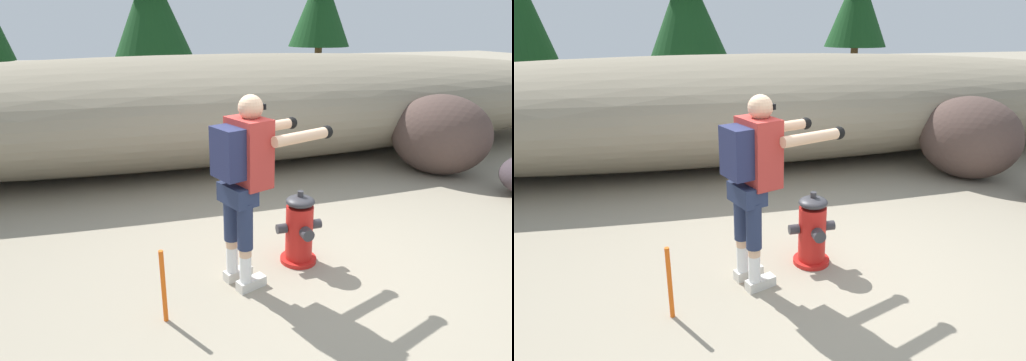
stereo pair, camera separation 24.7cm
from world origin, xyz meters
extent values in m
cube|color=gray|center=(0.00, 0.00, -0.02)|extent=(56.00, 56.00, 0.04)
ellipsoid|color=gray|center=(0.00, 3.86, 0.85)|extent=(17.47, 3.20, 1.69)
cylinder|color=red|center=(0.00, 0.28, 0.02)|extent=(0.34, 0.34, 0.04)
cylinder|color=red|center=(0.00, 0.28, 0.30)|extent=(0.25, 0.25, 0.52)
ellipsoid|color=#333338|center=(0.00, 0.28, 0.61)|extent=(0.27, 0.27, 0.10)
cylinder|color=#333338|center=(0.00, 0.28, 0.69)|extent=(0.06, 0.06, 0.05)
cylinder|color=#333338|center=(-0.18, 0.28, 0.37)|extent=(0.09, 0.09, 0.09)
cylinder|color=#333338|center=(0.17, 0.28, 0.37)|extent=(0.09, 0.09, 0.09)
cylinder|color=#333338|center=(0.00, 0.10, 0.37)|extent=(0.11, 0.09, 0.11)
cube|color=beige|center=(-0.63, 0.16, 0.04)|extent=(0.28, 0.18, 0.09)
cylinder|color=white|center=(-0.69, 0.14, 0.21)|extent=(0.10, 0.10, 0.24)
cylinder|color=#DBAD89|center=(-0.69, 0.14, 0.37)|extent=(0.10, 0.10, 0.07)
cylinder|color=#232D4C|center=(-0.69, 0.14, 0.60)|extent=(0.13, 0.13, 0.40)
cube|color=beige|center=(-0.56, -0.03, 0.04)|extent=(0.28, 0.18, 0.09)
cylinder|color=white|center=(-0.62, -0.05, 0.21)|extent=(0.10, 0.10, 0.24)
cylinder|color=#DBAD89|center=(-0.62, -0.05, 0.37)|extent=(0.10, 0.10, 0.07)
cylinder|color=#232D4C|center=(-0.62, -0.05, 0.60)|extent=(0.13, 0.13, 0.40)
cube|color=#232D4C|center=(-0.65, 0.05, 0.85)|extent=(0.30, 0.37, 0.16)
cube|color=#B2332D|center=(-0.54, 0.09, 1.18)|extent=(0.35, 0.42, 0.55)
cube|color=#23284C|center=(-0.73, 0.02, 1.21)|extent=(0.24, 0.32, 0.40)
sphere|color=#DBAD89|center=(-0.53, 0.09, 1.53)|extent=(0.20, 0.20, 0.20)
cube|color=black|center=(-0.45, 0.12, 1.54)|extent=(0.07, 0.15, 0.04)
cylinder|color=#DBAD89|center=(-0.27, 0.42, 1.29)|extent=(0.58, 0.28, 0.09)
sphere|color=black|center=(-0.01, 0.51, 1.29)|extent=(0.11, 0.11, 0.11)
cylinder|color=#DBAD89|center=(-0.12, 0.00, 1.29)|extent=(0.58, 0.28, 0.09)
sphere|color=black|center=(0.13, 0.09, 1.29)|extent=(0.11, 0.11, 0.11)
ellipsoid|color=#4D3B35|center=(3.01, 2.09, 0.59)|extent=(1.73, 1.77, 1.19)
cylinder|color=#47331E|center=(-0.38, 9.50, 0.50)|extent=(0.28, 0.28, 1.00)
cone|color=#143D19|center=(-0.38, 9.50, 2.35)|extent=(2.34, 2.34, 2.70)
cylinder|color=#47331E|center=(4.86, 10.30, 0.73)|extent=(0.23, 0.23, 1.45)
cone|color=#143D19|center=(4.86, 10.30, 2.64)|extent=(1.94, 1.94, 2.37)
cylinder|color=#E55914|center=(-1.31, -0.25, 0.30)|extent=(0.04, 0.04, 0.60)
camera|label=1|loc=(-1.51, -3.15, 2.14)|focal=30.94mm
camera|label=2|loc=(-1.27, -3.21, 2.14)|focal=30.94mm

